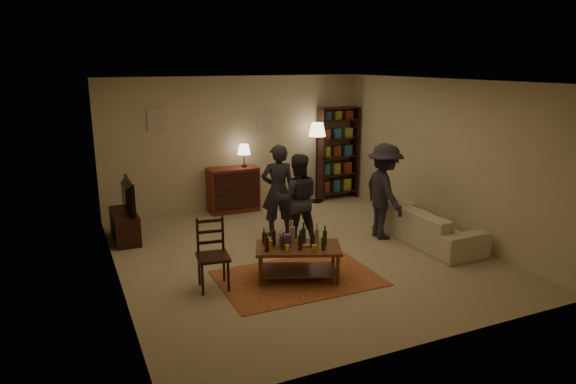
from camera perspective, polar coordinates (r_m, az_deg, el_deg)
floor at (r=8.26m, az=1.28°, el=-6.82°), size 6.00×6.00×0.00m
room_shell at (r=10.35m, az=-9.15°, el=7.68°), size 6.00×6.00×6.00m
rug at (r=7.35m, az=1.12°, el=-9.54°), size 2.20×1.50×0.01m
coffee_table at (r=7.20m, az=1.05°, el=-6.52°), size 1.33×1.04×0.82m
dining_chair at (r=6.99m, az=-8.44°, el=-6.53°), size 0.47×0.47×0.97m
tv_stand at (r=9.17m, az=-17.70°, el=-2.81°), size 0.40×1.00×1.06m
dresser at (r=10.46m, az=-6.06°, el=0.40°), size 1.00×0.50×1.36m
bookshelf at (r=11.38m, az=5.52°, el=4.42°), size 0.90×0.34×2.02m
floor_lamp at (r=10.93m, az=3.26°, el=6.33°), size 0.36×0.36×1.72m
sofa at (r=8.98m, az=15.23°, el=-3.54°), size 0.81×2.08×0.61m
person_left at (r=8.87m, az=-1.11°, el=0.15°), size 0.66×0.51×1.62m
person_right at (r=8.49m, az=1.05°, el=-0.81°), size 0.89×0.79×1.52m
person_by_sofa at (r=8.90m, az=10.64°, el=0.06°), size 0.74×1.13×1.65m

